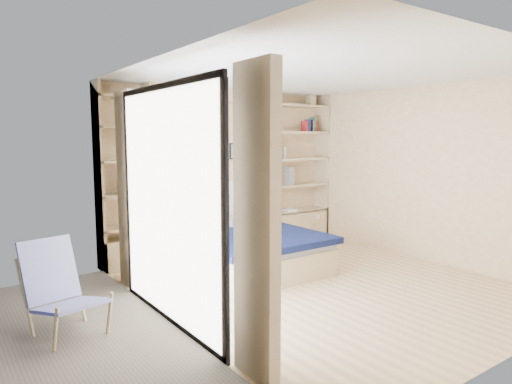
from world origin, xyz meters
TOP-DOWN VIEW (x-y plane):
  - ground at (0.00, 0.00)m, footprint 4.50×4.50m
  - room_shell at (-0.39, 1.52)m, footprint 4.50×4.50m
  - bed at (-0.38, 1.11)m, footprint 1.68×2.17m
  - photo_gallery at (-0.45, 2.22)m, footprint 1.48×0.02m
  - reading_lamps at (-0.30, 2.00)m, footprint 1.92×0.12m
  - shelf_decor at (1.08, 2.07)m, footprint 3.51×0.23m
  - deck_chair at (-2.87, 0.36)m, footprint 0.67×0.94m

SIDE VIEW (x-z plane):
  - ground at x=0.00m, z-range 0.00..0.00m
  - bed at x=-0.38m, z-range -0.26..0.81m
  - deck_chair at x=-2.87m, z-range -0.02..0.84m
  - room_shell at x=-0.39m, z-range -1.17..3.33m
  - reading_lamps at x=-0.30m, z-range 1.03..1.17m
  - photo_gallery at x=-0.45m, z-range 1.19..2.01m
  - shelf_decor at x=1.08m, z-range 0.69..2.72m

